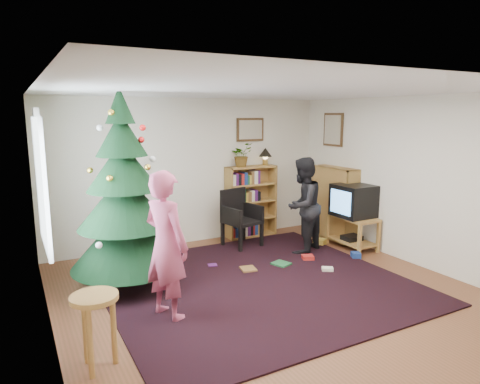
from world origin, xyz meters
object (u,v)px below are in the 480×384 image
christmas_tree (125,206)px  potted_plant (241,155)px  picture_back (250,130)px  tv_stand (352,229)px  bookshelf_back (251,200)px  picture_right (333,130)px  person_by_chair (303,205)px  table_lamp (265,153)px  bookshelf_right (334,202)px  stool (95,312)px  armchair (239,215)px  person_standing (166,245)px  crt_tv (353,201)px

christmas_tree → potted_plant: size_ratio=6.01×
picture_back → tv_stand: 2.52m
bookshelf_back → picture_right: bearing=-23.2°
person_by_chair → table_lamp: size_ratio=4.83×
tv_stand → table_lamp: table_lamp is taller
bookshelf_right → stool: size_ratio=1.89×
christmas_tree → potted_plant: christmas_tree is taller
armchair → person_standing: (-1.95, -1.97, 0.30)m
bookshelf_back → tv_stand: bookshelf_back is taller
picture_back → crt_tv: (1.07, -1.60, -1.13)m
stool → table_lamp: bearing=40.1°
armchair → table_lamp: table_lamp is taller
picture_right → potted_plant: 1.74m
bookshelf_back → table_lamp: 0.90m
person_standing → person_by_chair: person_standing is taller
christmas_tree → tv_stand: (3.73, -0.16, -0.75)m
bookshelf_right → tv_stand: bearing=168.9°
picture_right → crt_tv: bearing=-106.4°
bookshelf_right → person_standing: (-3.67, -1.53, 0.16)m
person_by_chair → christmas_tree: bearing=-23.8°
stool → person_standing: 1.13m
picture_back → stool: 4.82m
tv_stand → armchair: bearing=146.6°
person_standing → table_lamp: 3.68m
crt_tv → armchair: size_ratio=0.63×
stool → tv_stand: bearing=19.5°
christmas_tree → person_standing: 1.12m
person_standing → stool: bearing=103.8°
table_lamp → picture_back: bearing=151.2°
christmas_tree → bookshelf_right: (3.85, 0.45, -0.41)m
bookshelf_back → potted_plant: bearing=180.0°
crt_tv → person_by_chair: bearing=165.3°
person_standing → crt_tv: bearing=-98.2°
bookshelf_right → potted_plant: 1.88m
christmas_tree → armchair: (2.13, 0.89, -0.55)m
crt_tv → table_lamp: table_lamp is taller
tv_stand → crt_tv: size_ratio=1.39×
picture_back → crt_tv: size_ratio=0.90×
picture_back → crt_tv: picture_back is taller
bookshelf_right → armchair: size_ratio=1.34×
bookshelf_right → person_by_chair: person_by_chair is taller
person_standing → armchair: bearing=-67.5°
picture_back → bookshelf_back: bearing=-112.0°
picture_back → crt_tv: 2.23m
tv_stand → potted_plant: bearing=132.2°
picture_back → tv_stand: (1.07, -1.60, -1.63)m
stool → person_standing: (0.87, 0.65, 0.29)m
bookshelf_right → potted_plant: bearing=59.5°
stool → table_lamp: 4.80m
crt_tv → potted_plant: bearing=132.1°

